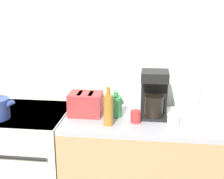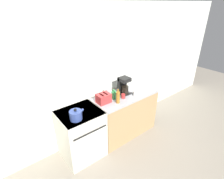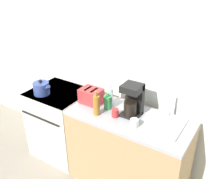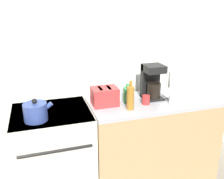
{
  "view_description": "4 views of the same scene",
  "coord_description": "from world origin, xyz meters",
  "px_view_note": "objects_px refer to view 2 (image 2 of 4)",
  "views": [
    {
      "loc": [
        0.43,
        -1.85,
        1.79
      ],
      "look_at": [
        0.15,
        0.38,
        1.12
      ],
      "focal_mm": 50.0,
      "sensor_mm": 36.0,
      "label": 1
    },
    {
      "loc": [
        -1.62,
        -1.93,
        2.57
      ],
      "look_at": [
        0.16,
        0.33,
        1.13
      ],
      "focal_mm": 28.0,
      "sensor_mm": 36.0,
      "label": 2
    },
    {
      "loc": [
        1.48,
        -1.65,
        2.37
      ],
      "look_at": [
        0.22,
        0.36,
        1.15
      ],
      "focal_mm": 40.0,
      "sensor_mm": 36.0,
      "label": 3
    },
    {
      "loc": [
        -0.63,
        -1.82,
        1.86
      ],
      "look_at": [
        0.03,
        0.32,
        1.08
      ],
      "focal_mm": 40.0,
      "sensor_mm": 36.0,
      "label": 4
    }
  ],
  "objects_px": {
    "coffee_maker": "(124,86)",
    "cup_white": "(135,93)",
    "kettle": "(76,115)",
    "bottle_amber": "(118,97)",
    "bottle_clear": "(108,93)",
    "bottle_green": "(114,95)",
    "toaster": "(104,98)",
    "stove": "(81,134)",
    "cup_red": "(123,96)"
  },
  "relations": [
    {
      "from": "stove",
      "to": "kettle",
      "type": "distance_m",
      "value": 0.56
    },
    {
      "from": "kettle",
      "to": "cup_red",
      "type": "height_order",
      "value": "kettle"
    },
    {
      "from": "toaster",
      "to": "coffee_maker",
      "type": "relative_size",
      "value": 0.69
    },
    {
      "from": "stove",
      "to": "coffee_maker",
      "type": "relative_size",
      "value": 2.64
    },
    {
      "from": "toaster",
      "to": "coffee_maker",
      "type": "distance_m",
      "value": 0.52
    },
    {
      "from": "bottle_amber",
      "to": "cup_red",
      "type": "relative_size",
      "value": 3.14
    },
    {
      "from": "kettle",
      "to": "coffee_maker",
      "type": "xyz_separation_m",
      "value": [
        1.15,
        0.19,
        0.1
      ]
    },
    {
      "from": "cup_red",
      "to": "toaster",
      "type": "bearing_deg",
      "value": 164.96
    },
    {
      "from": "toaster",
      "to": "coffee_maker",
      "type": "bearing_deg",
      "value": 3.88
    },
    {
      "from": "coffee_maker",
      "to": "cup_white",
      "type": "height_order",
      "value": "coffee_maker"
    },
    {
      "from": "toaster",
      "to": "bottle_amber",
      "type": "xyz_separation_m",
      "value": [
        0.2,
        -0.17,
        0.03
      ]
    },
    {
      "from": "kettle",
      "to": "bottle_green",
      "type": "relative_size",
      "value": 1.28
    },
    {
      "from": "kettle",
      "to": "coffee_maker",
      "type": "relative_size",
      "value": 0.69
    },
    {
      "from": "kettle",
      "to": "bottle_amber",
      "type": "height_order",
      "value": "bottle_amber"
    },
    {
      "from": "toaster",
      "to": "cup_white",
      "type": "xyz_separation_m",
      "value": [
        0.64,
        -0.17,
        -0.04
      ]
    },
    {
      "from": "coffee_maker",
      "to": "cup_white",
      "type": "relative_size",
      "value": 3.75
    },
    {
      "from": "coffee_maker",
      "to": "bottle_amber",
      "type": "bearing_deg",
      "value": -146.74
    },
    {
      "from": "stove",
      "to": "toaster",
      "type": "distance_m",
      "value": 0.74
    },
    {
      "from": "stove",
      "to": "bottle_green",
      "type": "height_order",
      "value": "bottle_green"
    },
    {
      "from": "stove",
      "to": "cup_red",
      "type": "distance_m",
      "value": 1.03
    },
    {
      "from": "stove",
      "to": "kettle",
      "type": "bearing_deg",
      "value": -131.69
    },
    {
      "from": "bottle_clear",
      "to": "cup_red",
      "type": "xyz_separation_m",
      "value": [
        0.2,
        -0.22,
        -0.05
      ]
    },
    {
      "from": "toaster",
      "to": "bottle_clear",
      "type": "height_order",
      "value": "bottle_clear"
    },
    {
      "from": "bottle_clear",
      "to": "cup_white",
      "type": "bearing_deg",
      "value": -31.83
    },
    {
      "from": "kettle",
      "to": "bottle_green",
      "type": "bearing_deg",
      "value": 9.42
    },
    {
      "from": "bottle_clear",
      "to": "bottle_green",
      "type": "bearing_deg",
      "value": -69.99
    },
    {
      "from": "cup_white",
      "to": "toaster",
      "type": "bearing_deg",
      "value": 165.18
    },
    {
      "from": "toaster",
      "to": "cup_red",
      "type": "bearing_deg",
      "value": -15.04
    },
    {
      "from": "coffee_maker",
      "to": "cup_white",
      "type": "distance_m",
      "value": 0.28
    },
    {
      "from": "kettle",
      "to": "toaster",
      "type": "relative_size",
      "value": 1.0
    },
    {
      "from": "stove",
      "to": "bottle_clear",
      "type": "height_order",
      "value": "bottle_clear"
    },
    {
      "from": "kettle",
      "to": "cup_red",
      "type": "xyz_separation_m",
      "value": [
        1.02,
        0.05,
        -0.03
      ]
    },
    {
      "from": "bottle_clear",
      "to": "cup_red",
      "type": "relative_size",
      "value": 2.63
    },
    {
      "from": "cup_white",
      "to": "cup_red",
      "type": "height_order",
      "value": "cup_white"
    },
    {
      "from": "bottle_amber",
      "to": "cup_white",
      "type": "bearing_deg",
      "value": 0.15
    },
    {
      "from": "bottle_amber",
      "to": "toaster",
      "type": "bearing_deg",
      "value": 138.93
    },
    {
      "from": "kettle",
      "to": "cup_red",
      "type": "distance_m",
      "value": 1.02
    },
    {
      "from": "bottle_green",
      "to": "cup_white",
      "type": "xyz_separation_m",
      "value": [
        0.41,
        -0.16,
        -0.03
      ]
    },
    {
      "from": "coffee_maker",
      "to": "bottle_green",
      "type": "xyz_separation_m",
      "value": [
        -0.28,
        -0.04,
        -0.1
      ]
    },
    {
      "from": "bottle_clear",
      "to": "cup_white",
      "type": "xyz_separation_m",
      "value": [
        0.45,
        -0.28,
        -0.05
      ]
    },
    {
      "from": "coffee_maker",
      "to": "cup_white",
      "type": "xyz_separation_m",
      "value": [
        0.13,
        -0.2,
        -0.13
      ]
    },
    {
      "from": "coffee_maker",
      "to": "cup_red",
      "type": "distance_m",
      "value": 0.23
    },
    {
      "from": "bottle_green",
      "to": "bottle_clear",
      "type": "height_order",
      "value": "bottle_clear"
    },
    {
      "from": "cup_white",
      "to": "kettle",
      "type": "bearing_deg",
      "value": 179.2
    },
    {
      "from": "stove",
      "to": "cup_white",
      "type": "height_order",
      "value": "cup_white"
    },
    {
      "from": "bottle_amber",
      "to": "bottle_green",
      "type": "xyz_separation_m",
      "value": [
        0.03,
        0.16,
        -0.03
      ]
    },
    {
      "from": "stove",
      "to": "coffee_maker",
      "type": "height_order",
      "value": "coffee_maker"
    },
    {
      "from": "stove",
      "to": "cup_red",
      "type": "bearing_deg",
      "value": -5.9
    },
    {
      "from": "cup_white",
      "to": "coffee_maker",
      "type": "bearing_deg",
      "value": 122.85
    },
    {
      "from": "coffee_maker",
      "to": "cup_white",
      "type": "bearing_deg",
      "value": -57.15
    }
  ]
}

